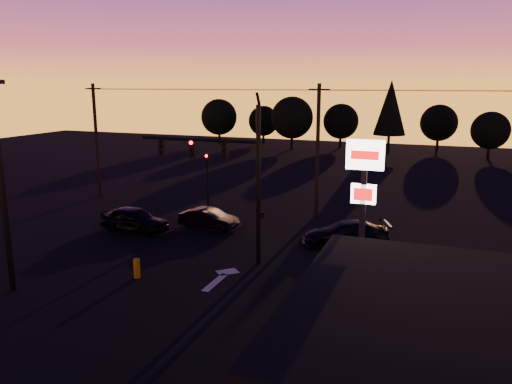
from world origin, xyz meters
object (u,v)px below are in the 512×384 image
traffic_signal_mast (228,166)px  parking_lot_light (0,174)px  pylon_sign (364,186)px  suv_parked (403,341)px  bollard (137,268)px  secondary_signal (207,176)px  car_right (346,234)px  car_mid (209,219)px  car_left (134,219)px

traffic_signal_mast → parking_lot_light: (-7.40, -6.99, 0.33)m
pylon_sign → suv_parked: (2.13, -4.29, -4.22)m
traffic_signal_mast → suv_parked: bearing=-36.3°
bollard → suv_parked: suv_parked is taller
secondary_signal → bollard: 11.65m
bollard → suv_parked: size_ratio=0.19×
car_right → secondary_signal: bearing=-128.4°
secondary_signal → car_right: secondary_signal is taller
bollard → car_mid: size_ratio=0.24×
bollard → car_left: car_left is taller
car_left → secondary_signal: bearing=-23.8°
traffic_signal_mast → car_mid: bearing=126.1°
car_left → traffic_signal_mast: bearing=-103.8°
bollard → car_mid: bearing=92.8°
parking_lot_light → bollard: bearing=37.0°
parking_lot_light → car_left: 10.66m
traffic_signal_mast → car_left: (-7.61, 2.67, -4.18)m
pylon_sign → car_mid: (-10.63, 7.33, -4.28)m
car_left → car_right: bearing=-76.4°
suv_parked → secondary_signal: bearing=119.1°
pylon_sign → car_mid: size_ratio=1.76×
secondary_signal → parking_lot_light: 14.90m
bollard → car_left: bearing=125.0°
parking_lot_light → pylon_sign: parking_lot_light is taller
parking_lot_light → bollard: 7.21m
traffic_signal_mast → suv_parked: (9.23, -6.78, -4.24)m
car_left → car_mid: 4.62m
traffic_signal_mast → car_right: traffic_signal_mast is taller
traffic_signal_mast → suv_parked: 12.21m
pylon_sign → car_right: size_ratio=1.41×
car_mid → car_left: bearing=122.0°
secondary_signal → car_left: secondary_signal is taller
bollard → car_right: size_ratio=0.19×
parking_lot_light → pylon_sign: (14.50, 4.50, -0.36)m
parking_lot_light → suv_parked: 17.25m
pylon_sign → suv_parked: pylon_sign is taller
bollard → car_mid: 8.61m
bollard → secondary_signal: bearing=99.1°
parking_lot_light → bollard: (4.29, 3.23, -4.81)m
secondary_signal → bollard: bearing=-80.9°
parking_lot_light → traffic_signal_mast: bearing=43.4°
secondary_signal → car_right: bearing=-16.6°
secondary_signal → pylon_sign: bearing=-39.8°
car_right → suv_parked: size_ratio=0.97×
traffic_signal_mast → car_left: size_ratio=1.92×
suv_parked → car_right: bearing=94.1°
bollard → traffic_signal_mast: bearing=50.4°
secondary_signal → suv_parked: (14.13, -14.27, -2.17)m
traffic_signal_mast → car_mid: 7.38m
secondary_signal → bollard: secondary_signal is taller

